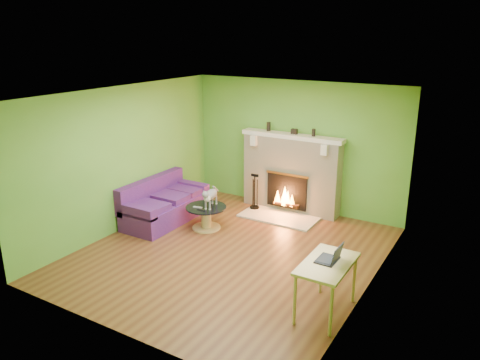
{
  "coord_description": "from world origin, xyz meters",
  "views": [
    {
      "loc": [
        3.71,
        -5.92,
        3.48
      ],
      "look_at": [
        -0.05,
        0.4,
        1.15
      ],
      "focal_mm": 35.0,
      "sensor_mm": 36.0,
      "label": 1
    }
  ],
  "objects_px": {
    "desk": "(327,269)",
    "cat": "(211,197)",
    "coffee_table": "(206,216)",
    "sofa": "(164,205)"
  },
  "relations": [
    {
      "from": "coffee_table",
      "to": "cat",
      "type": "bearing_deg",
      "value": 32.01
    },
    {
      "from": "sofa",
      "to": "coffee_table",
      "type": "height_order",
      "value": "sofa"
    },
    {
      "from": "coffee_table",
      "to": "desk",
      "type": "distance_m",
      "value": 3.25
    },
    {
      "from": "desk",
      "to": "cat",
      "type": "height_order",
      "value": "cat"
    },
    {
      "from": "sofa",
      "to": "cat",
      "type": "relative_size",
      "value": 2.87
    },
    {
      "from": "sofa",
      "to": "coffee_table",
      "type": "relative_size",
      "value": 2.39
    },
    {
      "from": "coffee_table",
      "to": "desk",
      "type": "xyz_separation_m",
      "value": [
        2.88,
        -1.47,
        0.39
      ]
    },
    {
      "from": "coffee_table",
      "to": "cat",
      "type": "relative_size",
      "value": 1.21
    },
    {
      "from": "sofa",
      "to": "desk",
      "type": "xyz_separation_m",
      "value": [
        3.81,
        -1.39,
        0.32
      ]
    },
    {
      "from": "sofa",
      "to": "desk",
      "type": "bearing_deg",
      "value": -20.03
    }
  ]
}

